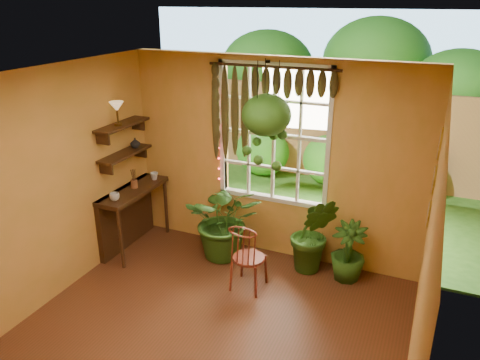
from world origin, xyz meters
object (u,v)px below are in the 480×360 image
Objects in this scene: counter_ledge at (128,210)px; potted_plant_left at (225,220)px; windsor_chair at (248,267)px; potted_plant_mid at (313,234)px; hanging_basket at (266,122)px.

potted_plant_left is (1.39, 0.27, 0.00)m from counter_ledge.
windsor_chair is 0.97m from potted_plant_mid.
potted_plant_mid is at bearing 50.13° from windsor_chair.
windsor_chair is 0.87m from potted_plant_left.
hanging_basket is (1.95, 0.28, 1.41)m from counter_ledge.
hanging_basket is at bearing 8.11° from counter_ledge.
hanging_basket reaches higher than potted_plant_left.
hanging_basket reaches higher than counter_ledge.
windsor_chair is at bearing -131.01° from potted_plant_mid.
potted_plant_mid is 1.57m from hanging_basket.
potted_plant_mid is (1.20, 0.11, -0.02)m from potted_plant_left.
hanging_basket is at bearing 92.99° from windsor_chair.
counter_ledge is 2.42m from hanging_basket.
counter_ledge is 2.61m from potted_plant_mid.
hanging_basket is (-0.64, -0.11, 1.43)m from potted_plant_mid.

